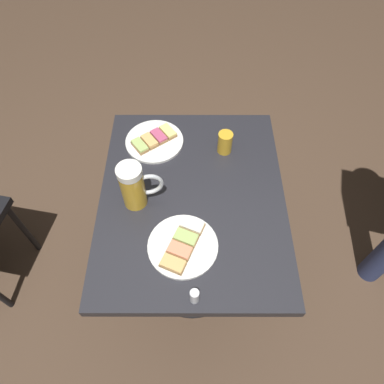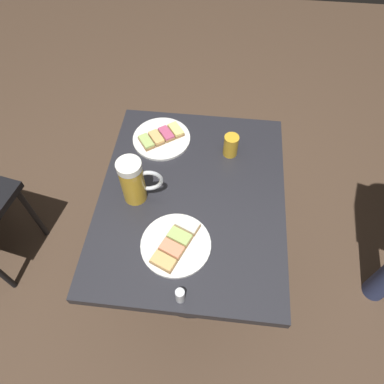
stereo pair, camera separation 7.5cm
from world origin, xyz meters
The scene contains 7 objects.
ground_plane centered at (0.00, 0.00, 0.00)m, with size 6.00×6.00×0.00m, color #4C3828.
cafe_table centered at (0.00, 0.00, 0.59)m, with size 0.81×0.65×0.76m.
plate_near centered at (0.20, -0.03, 0.77)m, with size 0.22×0.22×0.03m.
plate_far centered at (-0.25, -0.15, 0.77)m, with size 0.23×0.23×0.03m.
beer_mug centered at (0.02, -0.19, 0.85)m, with size 0.08×0.14×0.18m.
beer_glass_small centered at (-0.21, 0.12, 0.80)m, with size 0.05×0.05×0.09m, color gold.
salt_shaker centered at (0.37, 0.01, 0.79)m, with size 0.03×0.03×0.06m, color silver.
Camera 2 is at (0.68, 0.08, 1.77)m, focal length 32.62 mm.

